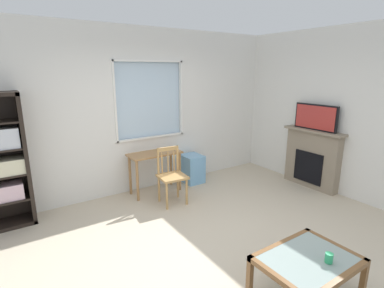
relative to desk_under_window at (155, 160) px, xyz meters
name	(u,v)px	position (x,y,z in m)	size (l,w,h in m)	color
ground	(215,249)	(-0.16, -1.91, -0.60)	(6.51, 5.53, 0.02)	beige
wall_back_with_window	(134,113)	(-0.19, 0.35, 0.79)	(5.51, 0.15, 2.79)	silver
wall_right	(355,114)	(2.65, -1.91, 0.81)	(0.12, 4.73, 2.79)	silver
desk_under_window	(155,160)	(0.00, 0.00, 0.00)	(0.90, 0.41, 0.72)	#A37547
wooden_chair	(171,175)	(0.03, -0.51, -0.12)	(0.45, 0.44, 0.90)	tan
plastic_drawer_unit	(192,169)	(0.80, 0.05, -0.32)	(0.35, 0.40, 0.53)	#72ADDB
fireplace	(312,158)	(2.50, -1.33, -0.05)	(0.26, 1.11, 1.06)	gray
tv	(316,117)	(2.48, -1.33, 0.70)	(0.06, 0.80, 0.45)	black
coffee_table	(308,263)	(0.08, -2.98, -0.24)	(0.90, 0.67, 0.40)	#8C9E99
sippy_cup	(329,258)	(0.17, -3.12, -0.14)	(0.07, 0.07, 0.09)	#33B770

